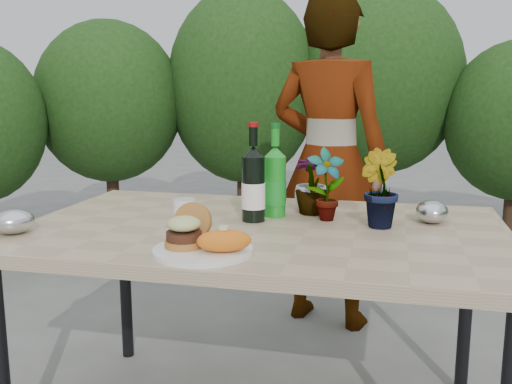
% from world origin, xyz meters
% --- Properties ---
extents(patio_table, '(1.60, 1.00, 0.75)m').
position_xyz_m(patio_table, '(0.00, 0.00, 0.69)').
color(patio_table, tan).
rests_on(patio_table, ground).
extents(shrub_hedge, '(6.92, 5.07, 2.02)m').
position_xyz_m(shrub_hedge, '(0.05, 1.51, 1.11)').
color(shrub_hedge, '#382316').
rests_on(shrub_hedge, ground).
extents(dinner_plate, '(0.28, 0.28, 0.01)m').
position_xyz_m(dinner_plate, '(-0.09, -0.35, 0.76)').
color(dinner_plate, white).
rests_on(dinner_plate, patio_table).
extents(burger_stack, '(0.11, 0.16, 0.11)m').
position_xyz_m(burger_stack, '(-0.14, -0.33, 0.81)').
color(burger_stack, '#B7722D').
rests_on(burger_stack, dinner_plate).
extents(sweet_potato, '(0.17, 0.12, 0.06)m').
position_xyz_m(sweet_potato, '(-0.02, -0.37, 0.80)').
color(sweet_potato, orange).
rests_on(sweet_potato, dinner_plate).
extents(grilled_veg, '(0.08, 0.05, 0.03)m').
position_xyz_m(grilled_veg, '(-0.07, -0.25, 0.78)').
color(grilled_veg, olive).
rests_on(grilled_veg, dinner_plate).
extents(wine_bottle, '(0.08, 0.08, 0.34)m').
position_xyz_m(wine_bottle, '(-0.04, 0.07, 0.88)').
color(wine_bottle, black).
rests_on(wine_bottle, patio_table).
extents(sparkling_water, '(0.08, 0.08, 0.33)m').
position_xyz_m(sparkling_water, '(0.01, 0.16, 0.87)').
color(sparkling_water, '#198D20').
rests_on(sparkling_water, patio_table).
extents(plastic_cup, '(0.07, 0.07, 0.09)m').
position_xyz_m(plastic_cup, '(-0.24, -0.07, 0.80)').
color(plastic_cup, white).
rests_on(plastic_cup, patio_table).
extents(seedling_left, '(0.16, 0.14, 0.25)m').
position_xyz_m(seedling_left, '(0.20, 0.13, 0.88)').
color(seedling_left, '#29591E').
rests_on(seedling_left, patio_table).
extents(seedling_mid, '(0.18, 0.18, 0.26)m').
position_xyz_m(seedling_mid, '(0.38, 0.09, 0.88)').
color(seedling_mid, '#306121').
rests_on(seedling_mid, patio_table).
extents(seedling_right, '(0.16, 0.16, 0.22)m').
position_xyz_m(seedling_right, '(0.14, 0.23, 0.86)').
color(seedling_right, '#2E5F20').
rests_on(seedling_right, patio_table).
extents(blue_bowl, '(0.12, 0.12, 0.10)m').
position_xyz_m(blue_bowl, '(0.13, 0.28, 0.80)').
color(blue_bowl, silver).
rests_on(blue_bowl, patio_table).
extents(foil_packet_left, '(0.17, 0.17, 0.08)m').
position_xyz_m(foil_packet_left, '(-0.74, -0.28, 0.79)').
color(foil_packet_left, '#BBBDC2').
rests_on(foil_packet_left, patio_table).
extents(foil_packet_right, '(0.11, 0.14, 0.08)m').
position_xyz_m(foil_packet_right, '(0.56, 0.18, 0.79)').
color(foil_packet_right, '#B8BBC0').
rests_on(foil_packet_right, patio_table).
extents(person, '(0.69, 0.54, 1.67)m').
position_xyz_m(person, '(0.11, 1.04, 0.84)').
color(person, '#95624A').
rests_on(person, ground).
extents(terracotta_pot, '(0.17, 0.17, 0.14)m').
position_xyz_m(terracotta_pot, '(-1.79, 2.00, 0.07)').
color(terracotta_pot, '#AC542C').
rests_on(terracotta_pot, ground).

